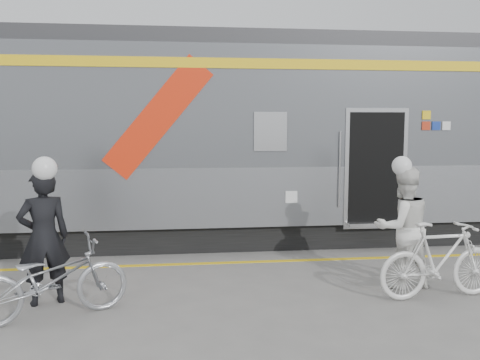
{
  "coord_description": "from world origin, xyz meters",
  "views": [
    {
      "loc": [
        -1.16,
        -6.36,
        2.4
      ],
      "look_at": [
        -0.22,
        1.6,
        1.5
      ],
      "focal_mm": 38.0,
      "sensor_mm": 36.0,
      "label": 1
    }
  ],
  "objects": [
    {
      "name": "bicycle_right",
      "position": [
        2.36,
        0.05,
        0.54
      ],
      "size": [
        1.82,
        0.65,
        1.07
      ],
      "primitive_type": "imported",
      "rotation": [
        0.0,
        0.0,
        1.65
      ],
      "color": "silver",
      "rests_on": "ground"
    },
    {
      "name": "man",
      "position": [
        -2.96,
        0.47,
        0.9
      ],
      "size": [
        0.77,
        0.64,
        1.8
      ],
      "primitive_type": "imported",
      "rotation": [
        0.0,
        0.0,
        3.52
      ],
      "color": "black",
      "rests_on": "ground"
    },
    {
      "name": "helmet_woman",
      "position": [
        2.06,
        0.6,
        1.91
      ],
      "size": [
        0.28,
        0.28,
        0.28
      ],
      "primitive_type": "sphere",
      "color": "white",
      "rests_on": "woman"
    },
    {
      "name": "helmet_man",
      "position": [
        -2.96,
        0.47,
        1.96
      ],
      "size": [
        0.31,
        0.31,
        0.31
      ],
      "primitive_type": "sphere",
      "color": "white",
      "rests_on": "man"
    },
    {
      "name": "safety_strip",
      "position": [
        0.0,
        2.15,
        0.0
      ],
      "size": [
        24.0,
        0.12,
        0.01
      ],
      "primitive_type": "cube",
      "color": "yellow",
      "rests_on": "ground"
    },
    {
      "name": "woman",
      "position": [
        2.06,
        0.6,
        0.88
      ],
      "size": [
        0.91,
        0.74,
        1.77
      ],
      "primitive_type": "imported",
      "rotation": [
        0.0,
        0.0,
        3.23
      ],
      "color": "white",
      "rests_on": "ground"
    },
    {
      "name": "ground",
      "position": [
        0.0,
        0.0,
        0.0
      ],
      "size": [
        90.0,
        90.0,
        0.0
      ],
      "primitive_type": "plane",
      "color": "slate",
      "rests_on": "ground"
    },
    {
      "name": "bicycle_left",
      "position": [
        -2.76,
        -0.08,
        0.5
      ],
      "size": [
        2.0,
        1.32,
        0.99
      ],
      "primitive_type": "imported",
      "rotation": [
        0.0,
        0.0,
        1.95
      ],
      "color": "#AEB0B6",
      "rests_on": "ground"
    },
    {
      "name": "train",
      "position": [
        0.27,
        4.19,
        2.05
      ],
      "size": [
        24.0,
        3.17,
        4.1
      ],
      "color": "black",
      "rests_on": "ground"
    }
  ]
}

